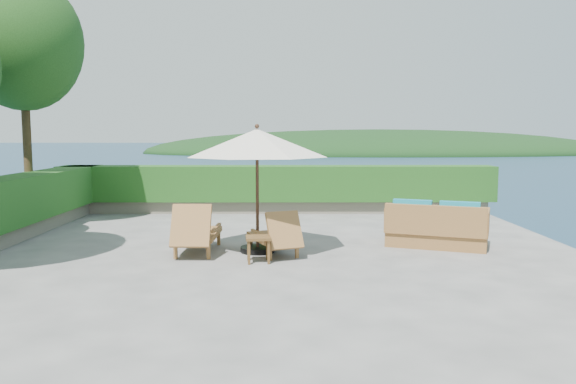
{
  "coord_description": "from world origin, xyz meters",
  "views": [
    {
      "loc": [
        0.25,
        -10.43,
        2.28
      ],
      "look_at": [
        0.3,
        0.8,
        1.1
      ],
      "focal_mm": 35.0,
      "sensor_mm": 36.0,
      "label": 1
    }
  ],
  "objects_px": {
    "patio_umbrella": "(257,144)",
    "lounge_right": "(275,236)",
    "lounge_left": "(197,232)",
    "wicker_loveseat": "(437,228)",
    "side_table": "(258,241)"
  },
  "relations": [
    {
      "from": "lounge_left",
      "to": "lounge_right",
      "type": "distance_m",
      "value": 1.51
    },
    {
      "from": "side_table",
      "to": "wicker_loveseat",
      "type": "bearing_deg",
      "value": 21.07
    },
    {
      "from": "wicker_loveseat",
      "to": "lounge_right",
      "type": "bearing_deg",
      "value": -146.21
    },
    {
      "from": "patio_umbrella",
      "to": "lounge_right",
      "type": "relative_size",
      "value": 2.11
    },
    {
      "from": "patio_umbrella",
      "to": "lounge_left",
      "type": "xyz_separation_m",
      "value": [
        -1.15,
        -0.11,
        -1.66
      ]
    },
    {
      "from": "lounge_left",
      "to": "side_table",
      "type": "height_order",
      "value": "lounge_left"
    },
    {
      "from": "lounge_right",
      "to": "wicker_loveseat",
      "type": "relative_size",
      "value": 0.74
    },
    {
      "from": "lounge_left",
      "to": "wicker_loveseat",
      "type": "height_order",
      "value": "lounge_left"
    },
    {
      "from": "side_table",
      "to": "wicker_loveseat",
      "type": "height_order",
      "value": "wicker_loveseat"
    },
    {
      "from": "side_table",
      "to": "lounge_right",
      "type": "bearing_deg",
      "value": 65.0
    },
    {
      "from": "lounge_right",
      "to": "wicker_loveseat",
      "type": "xyz_separation_m",
      "value": [
        3.23,
        0.73,
        0.01
      ]
    },
    {
      "from": "patio_umbrella",
      "to": "lounge_right",
      "type": "xyz_separation_m",
      "value": [
        0.35,
        -0.23,
        -1.71
      ]
    },
    {
      "from": "patio_umbrella",
      "to": "wicker_loveseat",
      "type": "xyz_separation_m",
      "value": [
        3.58,
        0.5,
        -1.7
      ]
    },
    {
      "from": "patio_umbrella",
      "to": "side_table",
      "type": "xyz_separation_m",
      "value": [
        0.05,
        -0.86,
        -1.69
      ]
    },
    {
      "from": "lounge_right",
      "to": "side_table",
      "type": "distance_m",
      "value": 0.69
    }
  ]
}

